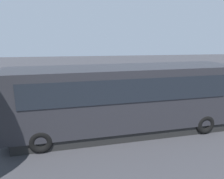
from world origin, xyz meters
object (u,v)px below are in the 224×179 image
at_px(spectator_far_left, 152,95).
at_px(spectator_far_right, 81,97).
at_px(spectator_left, 137,96).
at_px(spectator_right, 100,98).
at_px(traffic_cone, 125,96).
at_px(parked_motorcycle_silver, 95,109).
at_px(stunt_motorcycle, 104,85).
at_px(spectator_centre, 115,95).
at_px(tour_bus, 123,100).

bearing_deg(spectator_far_left, spectator_far_right, -2.21).
xyz_separation_m(spectator_left, spectator_right, (2.32, -0.09, -0.07)).
relative_size(spectator_right, traffic_cone, 2.66).
xyz_separation_m(spectator_far_right, parked_motorcycle_silver, (-0.74, 0.79, -0.58)).
bearing_deg(stunt_motorcycle, spectator_far_right, 61.56).
distance_m(spectator_far_right, stunt_motorcycle, 3.84).
relative_size(spectator_far_left, spectator_centre, 0.99).
bearing_deg(spectator_left, tour_bus, 61.14).
relative_size(spectator_far_right, stunt_motorcycle, 0.89).
distance_m(spectator_left, parked_motorcycle_silver, 2.78).
bearing_deg(spectator_far_right, spectator_far_left, 177.79).
height_order(spectator_right, spectator_far_right, spectator_far_right).
distance_m(spectator_centre, stunt_motorcycle, 3.36).
height_order(spectator_left, spectator_right, spectator_left).
distance_m(spectator_far_left, spectator_left, 1.06).
height_order(spectator_centre, spectator_right, spectator_centre).
xyz_separation_m(spectator_far_left, spectator_far_right, (4.46, -0.17, 0.03)).
bearing_deg(spectator_far_left, spectator_left, 8.35).
height_order(spectator_left, traffic_cone, spectator_left).
bearing_deg(spectator_right, spectator_far_right, -11.93).
distance_m(tour_bus, spectator_centre, 3.06).
distance_m(spectator_far_left, traffic_cone, 2.84).
distance_m(spectator_centre, traffic_cone, 2.63).
relative_size(spectator_far_left, stunt_motorcycle, 0.87).
xyz_separation_m(spectator_far_right, stunt_motorcycle, (-1.83, -3.38, -0.07)).
distance_m(spectator_left, spectator_right, 2.32).
bearing_deg(tour_bus, parked_motorcycle_silver, -60.77).
height_order(spectator_left, parked_motorcycle_silver, spectator_left).
bearing_deg(spectator_far_right, spectator_centre, -179.30).
xyz_separation_m(spectator_far_left, spectator_right, (3.37, 0.06, -0.04)).
height_order(stunt_motorcycle, traffic_cone, stunt_motorcycle).
distance_m(spectator_right, stunt_motorcycle, 3.68).
bearing_deg(spectator_far_left, spectator_right, 1.01).
xyz_separation_m(spectator_centre, spectator_right, (1.02, 0.26, -0.06)).
distance_m(spectator_left, traffic_cone, 2.73).
distance_m(tour_bus, stunt_motorcycle, 6.38).
distance_m(spectator_centre, parked_motorcycle_silver, 1.70).
distance_m(spectator_far_left, stunt_motorcycle, 4.42).
bearing_deg(stunt_motorcycle, tour_bus, 91.13).
xyz_separation_m(spectator_far_left, parked_motorcycle_silver, (3.73, 0.62, -0.55)).
relative_size(spectator_centre, spectator_far_right, 0.99).
relative_size(spectator_left, spectator_centre, 1.01).
bearing_deg(spectator_left, spectator_right, -2.34).
relative_size(tour_bus, spectator_right, 6.53).
distance_m(spectator_far_left, spectator_right, 3.37).
relative_size(tour_bus, spectator_centre, 6.22).
xyz_separation_m(tour_bus, stunt_motorcycle, (0.13, -6.35, -0.66)).
bearing_deg(stunt_motorcycle, spectator_far_left, 126.55).
xyz_separation_m(tour_bus, spectator_centre, (-0.16, -2.99, -0.60)).
height_order(tour_bus, traffic_cone, tour_bus).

